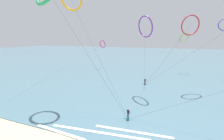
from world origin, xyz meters
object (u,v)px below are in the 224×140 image
kite_violet (145,27)px  kite_crimson (190,25)px  surfer_teal (128,114)px  kite_lime (184,38)px  surfer_navy (145,82)px  kite_magenta (102,44)px

kite_violet → kite_crimson: (9.82, 6.96, 0.50)m
surfer_teal → kite_violet: (-1.13, 16.44, 14.50)m
surfer_teal → kite_violet: kite_violet is taller
surfer_teal → kite_lime: size_ratio=0.06×
kite_lime → kite_crimson: bearing=48.1°
surfer_teal → surfer_navy: (-1.69, 21.35, 0.00)m
kite_crimson → surfer_navy: bearing=-22.6°
surfer_navy → kite_violet: bearing=-50.1°
surfer_navy → kite_violet: 15.32m
surfer_teal → kite_crimson: kite_crimson is taller
surfer_teal → kite_lime: (7.50, 46.23, 12.00)m
surfer_navy → kite_crimson: bearing=44.6°
kite_magenta → kite_lime: 32.26m
kite_magenta → kite_violet: 34.58m
surfer_navy → kite_lime: (9.19, 24.88, 12.00)m
kite_violet → kite_lime: kite_violet is taller
kite_lime → kite_magenta: bearing=-36.5°
surfer_teal → surfer_navy: same height
kite_magenta → kite_crimson: 38.10m
kite_violet → kite_crimson: bearing=-105.4°
kite_crimson → surfer_teal: bearing=35.9°
kite_violet → kite_lime: (8.63, 29.79, -2.50)m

